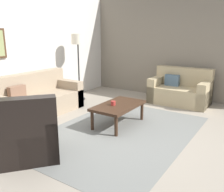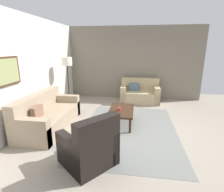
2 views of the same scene
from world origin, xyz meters
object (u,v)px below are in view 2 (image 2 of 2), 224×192
at_px(lamp_standing, 67,67).
at_px(couch_main, 47,116).
at_px(couch_loveseat, 140,94).
at_px(coffee_table, 121,111).
at_px(cup, 119,109).
at_px(armchair_leather, 90,149).
at_px(framed_artwork, 7,71).

bearing_deg(lamp_standing, couch_main, 178.29).
distance_m(couch_loveseat, coffee_table, 2.21).
relative_size(couch_loveseat, cup, 15.83).
relative_size(couch_main, armchair_leather, 1.81).
distance_m(couch_main, cup, 1.87).
xyz_separation_m(couch_main, couch_loveseat, (2.62, -2.38, 0.01)).
relative_size(coffee_table, framed_artwork, 1.56).
relative_size(couch_main, coffee_table, 1.86).
xyz_separation_m(coffee_table, lamp_standing, (0.98, 1.83, 1.05)).
height_order(cup, framed_artwork, framed_artwork).
xyz_separation_m(couch_main, armchair_leather, (-1.33, -1.51, 0.01)).
height_order(coffee_table, lamp_standing, lamp_standing).
bearing_deg(coffee_table, couch_loveseat, -13.17).
xyz_separation_m(armchair_leather, coffee_table, (1.80, -0.37, 0.05)).
height_order(armchair_leather, cup, armchair_leather).
bearing_deg(cup, armchair_leather, 169.48).
distance_m(coffee_table, cup, 0.15).
xyz_separation_m(couch_main, coffee_table, (0.47, -1.88, 0.06)).
xyz_separation_m(coffee_table, framed_artwork, (-1.10, 2.29, 1.17)).
xyz_separation_m(armchair_leather, framed_artwork, (0.70, 1.91, 1.22)).
bearing_deg(cup, framed_artwork, 114.09).
bearing_deg(framed_artwork, armchair_leather, -110.19).
bearing_deg(couch_main, couch_loveseat, -42.20).
height_order(couch_loveseat, cup, couch_loveseat).
bearing_deg(couch_main, lamp_standing, -1.71).
distance_m(couch_main, coffee_table, 1.94).
xyz_separation_m(couch_loveseat, coffee_table, (-2.15, 0.50, 0.06)).
xyz_separation_m(couch_loveseat, framed_artwork, (-3.25, 2.79, 1.22)).
relative_size(armchair_leather, cup, 12.60).
relative_size(couch_main, lamp_standing, 1.19).
distance_m(couch_loveseat, armchair_leather, 4.05).
bearing_deg(lamp_standing, armchair_leather, -152.25).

